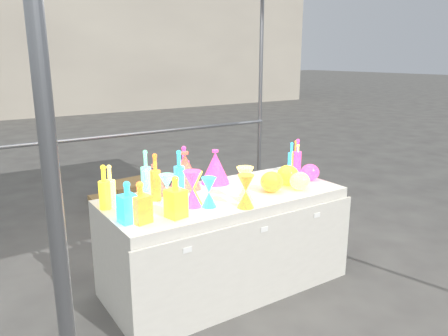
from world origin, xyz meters
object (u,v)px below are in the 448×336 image
cardboard_box_closed (132,198)px  bottle_0 (104,187)px  decanter_0 (176,197)px  display_table (225,241)px  globe_0 (288,176)px  hourglass_0 (246,191)px  lampshade_0 (155,179)px

cardboard_box_closed → bottle_0: bottle_0 is taller
cardboard_box_closed → decanter_0: bearing=-110.7°
display_table → cardboard_box_closed: size_ratio=3.53×
display_table → globe_0: 0.72m
display_table → bottle_0: bottle_0 is taller
hourglass_0 → lampshade_0: size_ratio=1.01×
cardboard_box_closed → bottle_0: size_ratio=1.70×
display_table → hourglass_0: (-0.04, -0.33, 0.49)m
cardboard_box_closed → bottle_0: 2.07m
hourglass_0 → lampshade_0: hourglass_0 is taller
decanter_0 → globe_0: bearing=-3.4°
globe_0 → lampshade_0: size_ratio=0.76×
globe_0 → bottle_0: bearing=170.5°
hourglass_0 → decanter_0: bearing=168.7°
decanter_0 → hourglass_0: (0.48, -0.10, -0.02)m
display_table → hourglass_0: bearing=-97.7°
display_table → globe_0: (0.56, -0.06, 0.45)m
decanter_0 → globe_0: (1.09, 0.17, -0.07)m
cardboard_box_closed → globe_0: 2.15m
cardboard_box_closed → hourglass_0: size_ratio=2.27×
display_table → cardboard_box_closed: bearing=89.9°
display_table → cardboard_box_closed: display_table is taller
decanter_0 → lampshade_0: decanter_0 is taller
hourglass_0 → lampshade_0: (-0.39, 0.61, -0.00)m
display_table → bottle_0: 1.02m
hourglass_0 → globe_0: bearing=23.4°
cardboard_box_closed → lampshade_0: 1.82m
cardboard_box_closed → hourglass_0: 2.35m
hourglass_0 → lampshade_0: 0.73m
hourglass_0 → display_table: bearing=82.3°
hourglass_0 → globe_0: 0.66m
bottle_0 → decanter_0: size_ratio=1.12×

